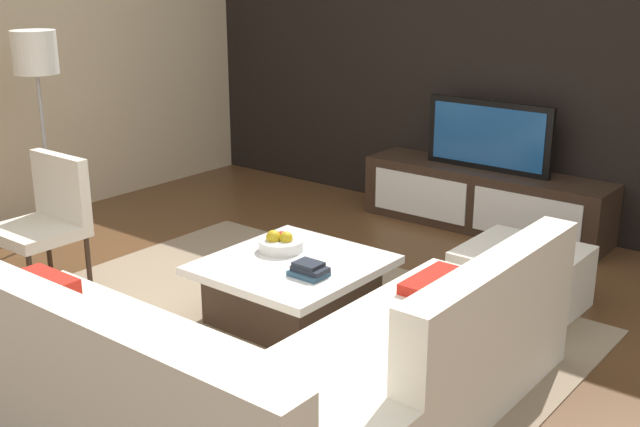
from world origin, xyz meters
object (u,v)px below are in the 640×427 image
media_console (484,199)px  floor_lamp (36,65)px  coffee_table (293,289)px  ottoman (521,279)px  sectional_couch (258,372)px  book_stack (309,270)px  fruit_bowl (281,243)px  accent_chair_near (48,213)px  television (488,136)px

media_console → floor_lamp: 3.65m
coffee_table → floor_lamp: floor_lamp is taller
coffee_table → media_console: bearing=87.5°
floor_lamp → ottoman: size_ratio=2.32×
sectional_couch → floor_lamp: size_ratio=1.50×
book_stack → fruit_bowl: bearing=152.0°
floor_lamp → fruit_bowl: bearing=3.4°
accent_chair_near → floor_lamp: 1.28m
media_console → fruit_bowl: bearing=-97.3°
coffee_table → ottoman: (1.02, 1.01, -0.00)m
television → ottoman: size_ratio=1.52×
sectional_couch → coffee_table: bearing=122.2°
accent_chair_near → book_stack: 1.97m
fruit_bowl → book_stack: fruit_bowl is taller
coffee_table → book_stack: bearing=-27.7°
fruit_bowl → sectional_couch: bearing=-53.4°
media_console → fruit_bowl: 2.22m
television → coffee_table: size_ratio=1.06×
television → coffee_table: (-0.10, -2.30, -0.58)m
media_console → book_stack: size_ratio=9.66×
sectional_couch → ottoman: sectional_couch is taller
television → floor_lamp: (-2.57, -2.34, 0.59)m
coffee_table → television: bearing=87.5°
sectional_couch → accent_chair_near: size_ratio=2.79×
accent_chair_near → fruit_bowl: size_ratio=3.11×
ottoman → fruit_bowl: (-1.20, -0.91, 0.23)m
sectional_couch → accent_chair_near: (-2.31, 0.43, 0.22)m
accent_chair_near → floor_lamp: bearing=146.1°
ottoman → book_stack: size_ratio=3.30×
sectional_couch → floor_lamp: bearing=163.1°
fruit_bowl → book_stack: 0.46m
television → ottoman: (0.92, -1.29, -0.58)m
floor_lamp → book_stack: (2.69, -0.08, -0.95)m
accent_chair_near → ottoman: bearing=29.6°
sectional_couch → floor_lamp: (-3.09, 0.94, 1.09)m
fruit_bowl → ottoman: bearing=37.1°
ottoman → book_stack: (-0.80, -1.12, 0.22)m
sectional_couch → ottoman: (0.40, 1.99, -0.07)m
television → book_stack: bearing=-87.1°
television → accent_chair_near: size_ratio=1.23×
media_console → sectional_couch: size_ratio=0.84×
fruit_bowl → book_stack: bearing=-28.0°
sectional_couch → coffee_table: 1.16m
coffee_table → ottoman: size_ratio=1.44×
media_console → fruit_bowl: size_ratio=7.31×
television → sectional_couch: (0.52, -3.28, -0.50)m
coffee_table → book_stack: book_stack is taller
media_console → television: television is taller
coffee_table → ottoman: bearing=44.6°
ottoman → fruit_bowl: size_ratio=2.50×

